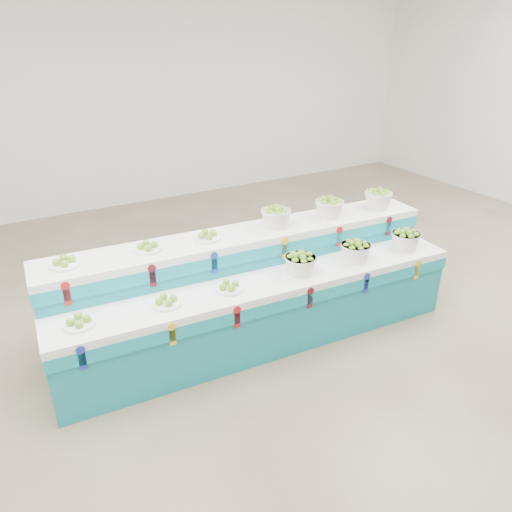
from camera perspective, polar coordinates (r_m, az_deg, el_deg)
name	(u,v)px	position (r m, az deg, el deg)	size (l,w,h in m)	color
ground	(350,329)	(5.19, 10.88, -8.36)	(10.00, 10.00, 0.00)	brown
back_wall	(166,81)	(8.75, -10.50, 19.45)	(10.00, 10.00, 0.00)	silver
display_stand	(256,289)	(4.77, 0.00, -3.91)	(3.96, 1.02, 1.02)	teal
plate_lower_left	(79,321)	(4.07, -19.98, -7.12)	(0.25, 0.25, 0.09)	white
plate_lower_mid	(166,300)	(4.16, -10.44, -5.11)	(0.25, 0.25, 0.09)	white
plate_lower_right	(229,286)	(4.32, -3.18, -3.48)	(0.25, 0.25, 0.09)	white
basket_lower_left	(300,263)	(4.59, 5.19, -0.84)	(0.30, 0.30, 0.21)	silver
basket_lower_mid	(355,251)	(4.92, 11.54, 0.62)	(0.30, 0.30, 0.21)	silver
basket_lower_right	(406,239)	(5.31, 17.06, 1.88)	(0.30, 0.30, 0.21)	silver
plate_upper_left	(64,261)	(4.36, -21.46, -0.58)	(0.25, 0.25, 0.09)	white
plate_upper_mid	(147,246)	(4.45, -12.57, 1.15)	(0.25, 0.25, 0.09)	white
plate_upper_right	(207,235)	(4.60, -5.70, 2.46)	(0.25, 0.25, 0.09)	white
basket_upper_left	(276,217)	(4.85, 2.34, 4.63)	(0.30, 0.30, 0.21)	silver
basket_upper_mid	(329,207)	(5.17, 8.57, 5.68)	(0.30, 0.30, 0.21)	silver
basket_upper_right	(378,198)	(5.55, 14.08, 6.56)	(0.30, 0.30, 0.21)	silver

